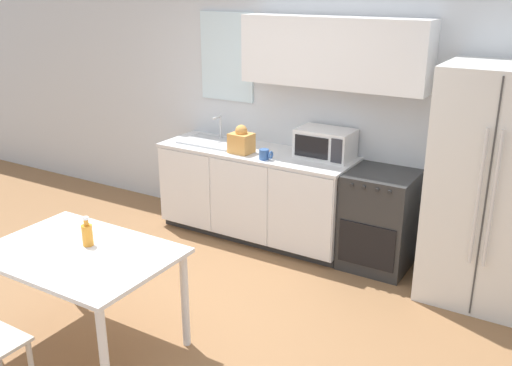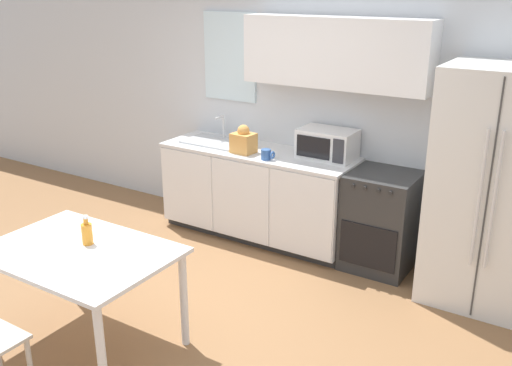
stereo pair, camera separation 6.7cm
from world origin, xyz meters
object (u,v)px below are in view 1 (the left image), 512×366
object	(u,v)px
coffee_mug	(265,154)
drink_bottle	(87,234)
dining_table	(80,264)
refrigerator	(495,188)
oven_range	(379,220)
microwave	(325,144)

from	to	relation	value
coffee_mug	drink_bottle	xyz separation A→B (m)	(-0.28, -1.93, -0.12)
coffee_mug	dining_table	distance (m)	2.07
refrigerator	coffee_mug	world-z (taller)	refrigerator
oven_range	microwave	xyz separation A→B (m)	(-0.60, 0.09, 0.61)
drink_bottle	dining_table	bearing A→B (deg)	-79.86
microwave	coffee_mug	xyz separation A→B (m)	(-0.46, -0.33, -0.09)
refrigerator	drink_bottle	distance (m)	3.09
microwave	dining_table	distance (m)	2.51
oven_range	dining_table	xyz separation A→B (m)	(-1.32, -2.28, 0.22)
refrigerator	drink_bottle	world-z (taller)	refrigerator
coffee_mug	drink_bottle	size ratio (longest dim) A/B	0.61
refrigerator	coffee_mug	xyz separation A→B (m)	(-1.99, -0.16, 0.01)
dining_table	oven_range	bearing A→B (deg)	59.81
refrigerator	drink_bottle	xyz separation A→B (m)	(-2.27, -2.09, -0.11)
coffee_mug	dining_table	size ratio (longest dim) A/B	0.10
microwave	drink_bottle	world-z (taller)	microwave
oven_range	coffee_mug	xyz separation A→B (m)	(-1.06, -0.24, 0.52)
refrigerator	oven_range	bearing A→B (deg)	175.13
oven_range	refrigerator	bearing A→B (deg)	-4.87
oven_range	dining_table	bearing A→B (deg)	-120.19
refrigerator	coffee_mug	distance (m)	2.00
oven_range	drink_bottle	xyz separation A→B (m)	(-1.34, -2.17, 0.40)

